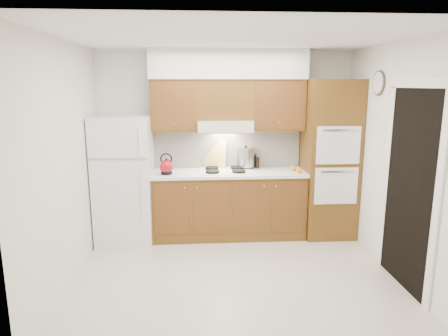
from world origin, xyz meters
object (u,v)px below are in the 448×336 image
object	(u,v)px
oven_cabinet	(329,159)
kettle	(166,167)
stock_pot	(246,157)
fridge	(125,180)

from	to	relation	value
oven_cabinet	kettle	bearing A→B (deg)	-177.71
oven_cabinet	kettle	world-z (taller)	oven_cabinet
kettle	stock_pot	size ratio (longest dim) A/B	0.71
fridge	stock_pot	xyz separation A→B (m)	(1.69, 0.26, 0.24)
oven_cabinet	kettle	distance (m)	2.27
fridge	oven_cabinet	size ratio (longest dim) A/B	0.78
oven_cabinet	kettle	xyz separation A→B (m)	(-2.27, -0.09, -0.05)
fridge	stock_pot	size ratio (longest dim) A/B	6.43
fridge	stock_pot	distance (m)	1.73
fridge	kettle	distance (m)	0.61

